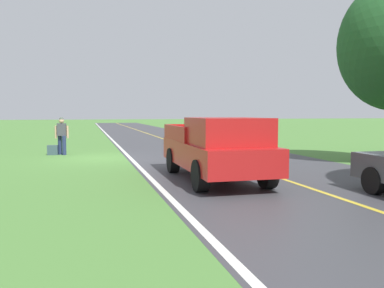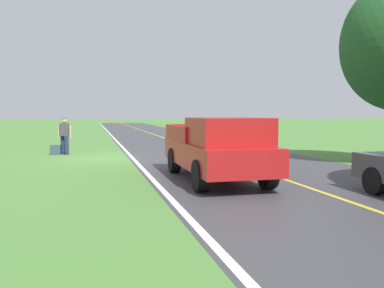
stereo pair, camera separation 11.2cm
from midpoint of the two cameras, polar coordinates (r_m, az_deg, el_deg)
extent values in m
plane|color=#4C7F38|center=(17.62, -12.80, -1.98)|extent=(200.00, 200.00, 0.00)
cube|color=#3D3D42|center=(18.46, 2.60, -1.58)|extent=(7.86, 120.00, 0.00)
cube|color=silver|center=(17.70, -9.07, -1.88)|extent=(0.16, 117.60, 0.00)
cube|color=gold|center=(18.46, 2.60, -1.57)|extent=(0.14, 117.60, 0.00)
cylinder|color=navy|center=(19.40, -17.92, -0.20)|extent=(0.18, 0.18, 0.88)
cylinder|color=navy|center=(19.67, -18.47, -0.15)|extent=(0.18, 0.18, 0.88)
cube|color=#3F3F47|center=(19.49, -18.25, 1.97)|extent=(0.42, 0.29, 0.58)
sphere|color=tan|center=(19.48, -18.28, 3.15)|extent=(0.23, 0.23, 0.23)
sphere|color=#4C564C|center=(19.48, -18.29, 3.37)|extent=(0.20, 0.20, 0.20)
cube|color=#591E19|center=(19.69, -18.18, 2.07)|extent=(0.33, 0.22, 0.44)
cylinder|color=tan|center=(19.45, -17.49, 1.65)|extent=(0.10, 0.10, 0.58)
cylinder|color=tan|center=(19.51, -19.01, 1.63)|extent=(0.10, 0.10, 0.58)
cube|color=#384C56|center=(19.56, -19.42, -0.82)|extent=(0.47, 0.23, 0.45)
cube|color=#B21919|center=(11.76, 2.85, -1.39)|extent=(2.04, 5.42, 0.70)
cube|color=#B21919|center=(10.58, 4.78, 1.80)|extent=(1.86, 2.17, 0.72)
cube|color=black|center=(10.58, 4.78, 2.19)|extent=(1.69, 1.31, 0.43)
cube|color=#B21919|center=(13.04, 5.39, 1.71)|extent=(0.12, 3.02, 0.45)
cube|color=#B21919|center=(12.53, -2.73, 1.61)|extent=(0.12, 3.02, 0.45)
cube|color=#B21919|center=(14.21, -0.26, 1.96)|extent=(1.84, 0.11, 0.45)
cylinder|color=black|center=(10.51, 10.41, -4.09)|extent=(0.31, 0.80, 0.80)
cylinder|color=black|center=(9.89, 0.88, -4.55)|extent=(0.31, 0.80, 0.80)
cylinder|color=black|center=(13.54, 4.53, -2.11)|extent=(0.31, 0.80, 0.80)
cylinder|color=black|center=(13.07, -2.96, -2.34)|extent=(0.31, 0.80, 0.80)
cylinder|color=black|center=(10.53, 24.25, -4.78)|extent=(0.25, 0.66, 0.66)
camera|label=1|loc=(0.06, -90.33, -0.03)|focal=37.40mm
camera|label=2|loc=(0.06, 89.67, 0.03)|focal=37.40mm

